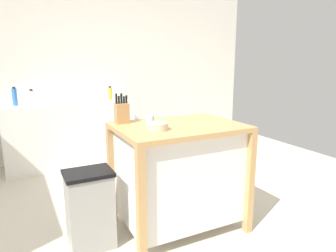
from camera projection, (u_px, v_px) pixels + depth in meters
ground_plane at (159, 236)px, 2.60m from camera, size 6.55×6.55×0.00m
wall_back at (84, 70)px, 4.57m from camera, size 5.55×0.10×2.60m
kitchen_island at (179, 171)px, 2.65m from camera, size 1.04×0.76×0.93m
knife_block at (122, 112)px, 2.61m from camera, size 0.11×0.09×0.25m
bowl_stoneware_deep at (158, 126)px, 2.36m from camera, size 0.16×0.16×0.06m
drinking_cup at (150, 121)px, 2.48m from camera, size 0.07×0.07×0.10m
trash_bin at (90, 209)px, 2.39m from camera, size 0.36×0.28×0.63m
sink_counter at (70, 133)px, 4.30m from camera, size 1.69×0.60×0.89m
sink_faucet at (66, 93)px, 4.31m from camera, size 0.02×0.02×0.22m
bottle_hand_soap at (110, 93)px, 4.42m from camera, size 0.06×0.06×0.20m
bottle_dish_soap at (15, 97)px, 3.85m from camera, size 0.06×0.06×0.24m
bottle_spray_cleaner at (32, 97)px, 3.97m from camera, size 0.06×0.06×0.20m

